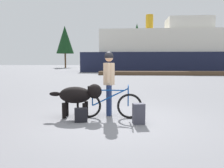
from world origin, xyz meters
TOP-DOWN VIEW (x-y plane):
  - ground_plane at (0.00, 0.00)m, footprint 160.00×160.00m
  - bicycle at (-0.23, 0.27)m, footprint 1.76×0.44m
  - person_cyclist at (-0.25, 0.66)m, footprint 0.32×0.53m
  - dog at (-1.03, 0.30)m, footprint 1.44×0.53m
  - backpack at (0.55, -0.22)m, footprint 0.32×0.25m
  - handbag_pannier at (-0.89, -0.15)m, footprint 0.35×0.25m
  - dock_pier at (6.73, 19.96)m, footprint 19.40×2.44m
  - ferry_boat at (6.54, 28.88)m, footprint 25.58×7.65m
  - pine_tree_far_left at (-14.52, 46.59)m, footprint 4.05×4.05m
  - pine_tree_center at (2.14, 46.78)m, footprint 3.74×3.74m
  - pine_tree_far_right at (13.59, 46.50)m, footprint 3.13×3.13m

SIDE VIEW (x-z plane):
  - ground_plane at x=0.00m, z-range 0.00..0.00m
  - handbag_pannier at x=-0.89m, z-range 0.00..0.35m
  - dock_pier at x=6.73m, z-range 0.00..0.40m
  - backpack at x=0.55m, z-range 0.00..0.50m
  - bicycle at x=-0.23m, z-range -0.08..0.81m
  - dog at x=-1.03m, z-range 0.16..1.07m
  - person_cyclist at x=-0.25m, z-range 0.19..1.98m
  - ferry_boat at x=6.54m, z-range -1.27..7.09m
  - pine_tree_center at x=2.14m, z-range 1.19..11.26m
  - pine_tree_far_left at x=-14.52m, z-range 1.64..11.33m
  - pine_tree_far_right at x=13.59m, z-range 1.40..12.08m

